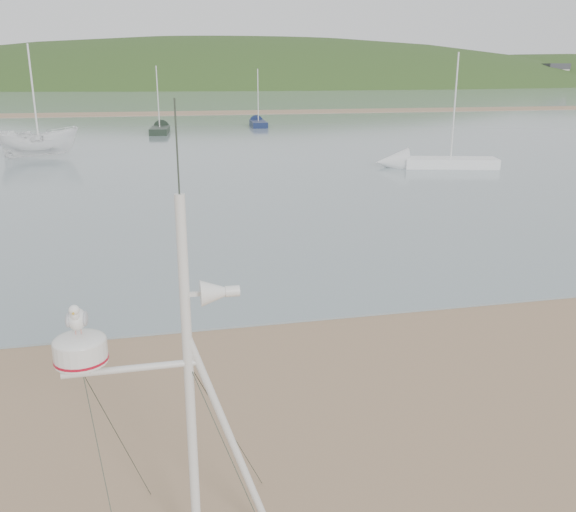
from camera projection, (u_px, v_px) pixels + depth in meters
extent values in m
plane|color=#8C6D51|center=(89.00, 471.00, 7.62)|extent=(560.00, 560.00, 0.00)
cube|color=gray|center=(141.00, 96.00, 130.86)|extent=(560.00, 256.00, 0.04)
cube|color=#8C6D51|center=(138.00, 114.00, 72.95)|extent=(560.00, 7.00, 0.07)
ellipsoid|color=#243C18|center=(249.00, 143.00, 241.87)|extent=(400.00, 180.00, 80.00)
ellipsoid|color=#243C18|center=(561.00, 120.00, 269.66)|extent=(300.00, 135.00, 56.00)
cube|color=beige|center=(17.00, 75.00, 181.83)|extent=(8.40, 6.30, 8.00)
cube|color=beige|center=(107.00, 75.00, 187.35)|extent=(8.40, 6.30, 8.00)
cube|color=beige|center=(192.00, 75.00, 192.86)|extent=(8.40, 6.30, 8.00)
cube|color=beige|center=(273.00, 75.00, 198.38)|extent=(8.40, 6.30, 8.00)
cube|color=beige|center=(349.00, 75.00, 203.89)|extent=(8.40, 6.30, 8.00)
cube|color=beige|center=(421.00, 75.00, 209.40)|extent=(8.40, 6.30, 8.00)
cube|color=beige|center=(489.00, 75.00, 214.92)|extent=(8.40, 6.30, 8.00)
cube|color=beige|center=(554.00, 75.00, 220.43)|extent=(8.40, 6.30, 8.00)
cylinder|color=silver|center=(190.00, 390.00, 5.78)|extent=(0.09, 0.09, 3.77)
cylinder|color=silver|center=(233.00, 445.00, 6.06)|extent=(0.87, 0.08, 2.48)
cylinder|color=silver|center=(131.00, 369.00, 5.59)|extent=(1.23, 0.07, 0.07)
cylinder|color=#2D382D|center=(177.00, 150.00, 5.13)|extent=(0.02, 0.02, 0.85)
cube|color=silver|center=(82.00, 366.00, 5.48)|extent=(0.15, 0.15, 0.08)
cylinder|color=white|center=(81.00, 351.00, 5.44)|extent=(0.47, 0.47, 0.21)
cylinder|color=#B10C21|center=(81.00, 359.00, 5.46)|extent=(0.48, 0.48, 0.02)
ellipsoid|color=white|center=(79.00, 341.00, 5.41)|extent=(0.47, 0.47, 0.13)
cone|color=white|center=(214.00, 293.00, 5.56)|extent=(0.25, 0.25, 0.25)
cylinder|color=white|center=(232.00, 291.00, 5.59)|extent=(0.13, 0.10, 0.10)
cube|color=silver|center=(195.00, 294.00, 5.52)|extent=(0.19, 0.04, 0.04)
cylinder|color=tan|center=(75.00, 331.00, 5.37)|extent=(0.01, 0.01, 0.07)
cylinder|color=tan|center=(81.00, 330.00, 5.38)|extent=(0.01, 0.01, 0.07)
ellipsoid|color=white|center=(77.00, 319.00, 5.35)|extent=(0.16, 0.25, 0.19)
ellipsoid|color=#ACAEB5|center=(68.00, 320.00, 5.32)|extent=(0.05, 0.21, 0.12)
ellipsoid|color=#ACAEB5|center=(85.00, 318.00, 5.35)|extent=(0.05, 0.21, 0.12)
cone|color=white|center=(79.00, 316.00, 5.47)|extent=(0.08, 0.08, 0.08)
ellipsoid|color=white|center=(75.00, 315.00, 5.23)|extent=(0.08, 0.08, 0.11)
sphere|color=white|center=(74.00, 310.00, 5.20)|extent=(0.09, 0.09, 0.09)
cone|color=gold|center=(74.00, 313.00, 5.16)|extent=(0.02, 0.05, 0.02)
imported|color=white|center=(36.00, 118.00, 35.00)|extent=(1.85, 1.81, 4.47)
cube|color=#121C3F|center=(258.00, 124.00, 55.79)|extent=(1.65, 4.25, 0.50)
cone|color=#121C3F|center=(256.00, 122.00, 58.31)|extent=(1.44, 1.56, 1.33)
cylinder|color=silver|center=(258.00, 95.00, 55.06)|extent=(0.08, 0.08, 4.58)
cube|color=white|center=(450.00, 163.00, 31.64)|extent=(4.97, 2.69, 0.50)
cone|color=white|center=(392.00, 162.00, 31.76)|extent=(2.00, 1.90, 1.52)
cylinder|color=silver|center=(455.00, 106.00, 30.82)|extent=(0.08, 0.08, 5.21)
cube|color=black|center=(160.00, 130.00, 49.57)|extent=(1.80, 4.46, 0.50)
cone|color=black|center=(162.00, 127.00, 52.21)|extent=(1.53, 1.65, 1.39)
cylinder|color=silver|center=(158.00, 97.00, 48.80)|extent=(0.08, 0.08, 4.78)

